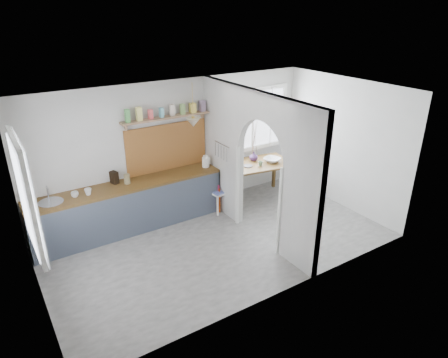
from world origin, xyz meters
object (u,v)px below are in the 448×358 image
chair_right (295,169)px  vase (254,156)px  kettle (206,161)px  dining_table (259,180)px  chair_left (219,190)px

chair_right → vase: size_ratio=4.98×
kettle → vase: bearing=-16.7°
vase → kettle: bearing=178.0°
dining_table → chair_left: size_ratio=1.46×
chair_left → kettle: bearing=-150.8°
chair_left → vase: 1.10m
chair_right → vase: (-1.00, 0.21, 0.43)m
dining_table → kettle: 1.34m
dining_table → chair_left: bearing=-169.8°
dining_table → vase: (-0.02, 0.17, 0.50)m
dining_table → chair_left: chair_left is taller
kettle → vase: size_ratio=1.22×
chair_right → kettle: size_ratio=4.07×
dining_table → chair_right: bearing=7.7°
dining_table → vase: size_ratio=6.82×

